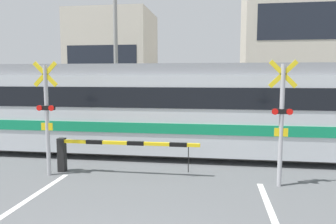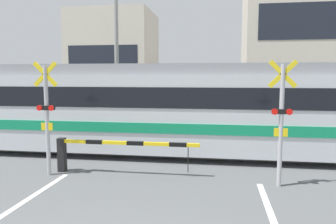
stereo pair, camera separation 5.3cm
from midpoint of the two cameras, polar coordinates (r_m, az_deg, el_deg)
name	(u,v)px [view 1 (the left image)]	position (r m, az deg, el deg)	size (l,w,h in m)	color
rail_track_near	(171,156)	(10.99, 0.36, -7.74)	(50.00, 0.10, 0.08)	gray
rail_track_far	(176,147)	(12.38, 1.30, -6.14)	(50.00, 0.10, 0.08)	gray
commuter_train	(225,107)	(11.32, 9.70, 0.90)	(18.75, 3.04, 3.09)	silver
crossing_barrier_near	(100,149)	(9.35, -12.00, -6.26)	(4.01, 0.20, 0.96)	black
crossing_barrier_far	(222,122)	(14.42, 9.26, -1.79)	(4.01, 0.20, 0.96)	black
crossing_signal_left	(47,113)	(9.40, -20.51, -0.23)	(0.68, 0.15, 3.09)	#B2B2B7
crossing_signal_right	(281,118)	(8.37, 18.99, -0.93)	(0.68, 0.15, 3.09)	#B2B2B7
pedestrian	(192,110)	(17.31, 4.10, 0.31)	(0.38, 0.22, 1.58)	#23232D
building_left_of_street	(114,63)	(24.40, -9.51, 8.35)	(5.59, 5.09, 7.22)	beige
building_right_of_street	(304,35)	(24.03, 22.52, 12.23)	(7.90, 5.09, 10.76)	beige
utility_pole_streetside	(116,56)	(17.62, -9.16, 9.62)	(0.22, 0.22, 7.49)	gray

